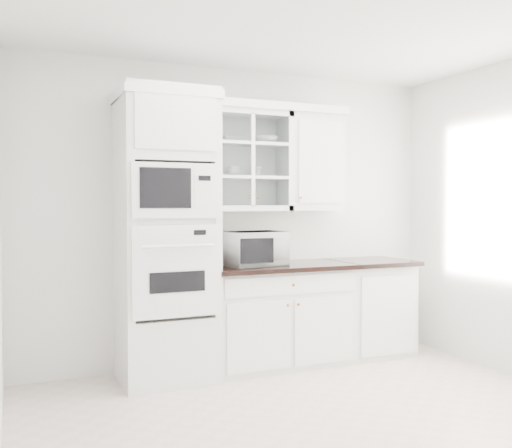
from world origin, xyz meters
name	(u,v)px	position (x,y,z in m)	size (l,w,h in m)	color
ground	(333,426)	(0.00, 0.00, 0.01)	(4.00, 3.50, 0.01)	beige
room_shell	(303,160)	(0.00, 0.43, 1.78)	(4.00, 3.50, 2.70)	white
oven_column	(166,236)	(-0.75, 1.42, 1.20)	(0.76, 0.68, 2.40)	white
base_cabinet_run	(277,314)	(0.28, 1.45, 0.46)	(1.32, 0.67, 0.92)	white
extra_base_cabinet	(369,306)	(1.28, 1.45, 0.46)	(0.72, 0.67, 0.92)	white
upper_cabinet_glass	(246,161)	(0.03, 1.58, 1.85)	(0.80, 0.33, 0.90)	white
upper_cabinet_solid	(311,163)	(0.71, 1.58, 1.85)	(0.55, 0.33, 0.90)	white
crown_molding	(236,106)	(-0.07, 1.56, 2.33)	(2.14, 0.38, 0.07)	white
countertop_microwave	(253,248)	(0.04, 1.43, 1.07)	(0.52, 0.43, 0.30)	white
bowl_a	(229,140)	(-0.12, 1.60, 2.04)	(0.23, 0.23, 0.06)	white
bowl_b	(266,140)	(0.22, 1.57, 2.04)	(0.22, 0.22, 0.07)	white
cup_a	(234,171)	(-0.07, 1.60, 1.76)	(0.12, 0.12, 0.09)	white
cup_b	(256,172)	(0.13, 1.60, 1.76)	(0.10, 0.10, 0.09)	white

